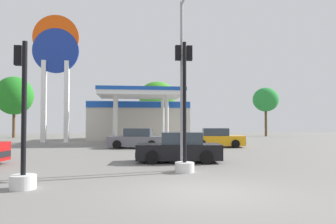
% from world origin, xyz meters
% --- Properties ---
extents(ground_plane, '(90.00, 90.00, 0.00)m').
position_xyz_m(ground_plane, '(0.00, 0.00, 0.00)').
color(ground_plane, slate).
rests_on(ground_plane, ground).
extents(gas_station, '(10.28, 11.00, 4.77)m').
position_xyz_m(gas_station, '(-0.87, 24.56, 2.26)').
color(gas_station, beige).
rests_on(gas_station, ground).
extents(station_pole_sign, '(4.19, 0.56, 11.86)m').
position_xyz_m(station_pole_sign, '(-8.65, 21.77, 7.54)').
color(station_pole_sign, white).
rests_on(station_pole_sign, ground).
extents(car_0, '(4.11, 2.17, 1.41)m').
position_xyz_m(car_0, '(0.39, 6.26, 0.64)').
color(car_0, black).
rests_on(car_0, ground).
extents(car_2, '(4.22, 2.46, 1.42)m').
position_xyz_m(car_2, '(-1.35, 14.42, 0.64)').
color(car_2, black).
rests_on(car_2, ground).
extents(car_3, '(4.17, 2.30, 1.41)m').
position_xyz_m(car_3, '(4.65, 14.53, 0.64)').
color(car_3, black).
rests_on(car_3, ground).
extents(traffic_signal_0, '(0.72, 0.72, 4.93)m').
position_xyz_m(traffic_signal_0, '(0.10, 3.31, 1.65)').
color(traffic_signal_0, silver).
rests_on(traffic_signal_0, ground).
extents(traffic_signal_1, '(0.72, 0.72, 4.20)m').
position_xyz_m(traffic_signal_1, '(-4.98, 0.98, 1.09)').
color(traffic_signal_1, silver).
rests_on(traffic_signal_1, ground).
extents(tree_0, '(4.41, 4.41, 7.32)m').
position_xyz_m(tree_0, '(-15.49, 31.29, 5.02)').
color(tree_0, brown).
rests_on(tree_0, ground).
extents(tree_1, '(4.33, 4.33, 6.65)m').
position_xyz_m(tree_1, '(1.49, 28.64, 4.89)').
color(tree_1, brown).
rests_on(tree_1, ground).
extents(tree_2, '(3.32, 3.32, 6.36)m').
position_xyz_m(tree_2, '(15.98, 30.67, 4.77)').
color(tree_2, brown).
rests_on(tree_2, ground).
extents(corner_streetlamp, '(0.24, 1.48, 6.67)m').
position_xyz_m(corner_streetlamp, '(0.08, 3.56, 4.03)').
color(corner_streetlamp, gray).
rests_on(corner_streetlamp, ground).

